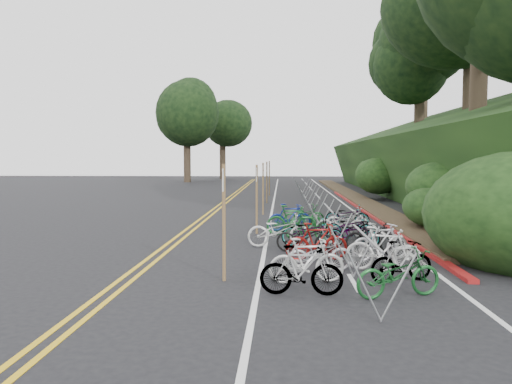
% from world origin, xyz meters
% --- Properties ---
extents(ground, '(120.00, 120.00, 0.00)m').
position_xyz_m(ground, '(0.00, 0.00, 0.00)').
color(ground, black).
rests_on(ground, ground).
extents(road_markings, '(7.47, 80.00, 0.01)m').
position_xyz_m(road_markings, '(0.63, 10.10, 0.00)').
color(road_markings, gold).
rests_on(road_markings, ground).
extents(red_curb, '(0.25, 28.00, 0.10)m').
position_xyz_m(red_curb, '(5.70, 12.00, 0.05)').
color(red_curb, maroon).
rests_on(red_curb, ground).
extents(embankment, '(14.30, 48.14, 9.11)m').
position_xyz_m(embankment, '(12.96, 19.04, 2.57)').
color(embankment, black).
rests_on(embankment, ground).
extents(tree_cluster, '(31.97, 53.64, 17.53)m').
position_xyz_m(tree_cluster, '(9.76, 22.04, 10.96)').
color(tree_cluster, '#2D2319').
rests_on(tree_cluster, ground).
extents(bike_rack_front, '(1.17, 3.36, 1.22)m').
position_xyz_m(bike_rack_front, '(3.17, -3.08, 0.91)').
color(bike_rack_front, gray).
rests_on(bike_rack_front, ground).
extents(bike_racks_rest, '(1.14, 23.00, 1.17)m').
position_xyz_m(bike_racks_rest, '(3.00, 13.00, 0.85)').
color(bike_racks_rest, gray).
rests_on(bike_racks_rest, ground).
extents(signpost_near, '(0.08, 0.40, 2.62)m').
position_xyz_m(signpost_near, '(0.22, -1.96, 1.49)').
color(signpost_near, brown).
rests_on(signpost_near, ground).
extents(signposts_rest, '(0.08, 18.40, 2.50)m').
position_xyz_m(signposts_rest, '(0.60, 14.00, 1.43)').
color(signposts_rest, brown).
rests_on(signposts_rest, ground).
extents(bike_front, '(0.84, 2.01, 1.03)m').
position_xyz_m(bike_front, '(1.43, 2.36, 0.51)').
color(bike_front, beige).
rests_on(bike_front, ground).
extents(bike_valet, '(3.36, 11.83, 1.10)m').
position_xyz_m(bike_valet, '(3.05, 1.95, 0.48)').
color(bike_valet, slate).
rests_on(bike_valet, ground).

